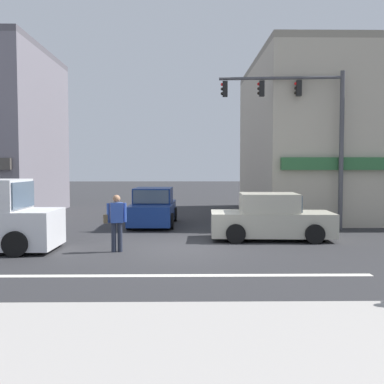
# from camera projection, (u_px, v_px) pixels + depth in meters

# --- Properties ---
(ground_plane) EXTENTS (120.00, 120.00, 0.00)m
(ground_plane) POSITION_uv_depth(u_px,v_px,m) (179.00, 248.00, 13.75)
(ground_plane) COLOR #2B2B2D
(lane_marking_stripe) EXTENTS (9.00, 0.24, 0.01)m
(lane_marking_stripe) POSITION_uv_depth(u_px,v_px,m) (176.00, 276.00, 10.25)
(lane_marking_stripe) COLOR silver
(lane_marking_stripe) RESTS_ON ground
(sidewalk_curb) EXTENTS (40.00, 5.00, 0.16)m
(sidewalk_curb) POSITION_uv_depth(u_px,v_px,m) (167.00, 373.00, 5.26)
(sidewalk_curb) COLOR #9E9993
(sidewalk_curb) RESTS_ON ground
(building_right_corner) EXTENTS (12.80, 10.99, 7.88)m
(building_right_corner) POSITION_uv_depth(u_px,v_px,m) (375.00, 139.00, 23.32)
(building_right_corner) COLOR #B7AD99
(building_right_corner) RESTS_ON ground
(street_tree) EXTENTS (3.72, 3.72, 6.21)m
(street_tree) POSITION_uv_depth(u_px,v_px,m) (342.00, 124.00, 19.75)
(street_tree) COLOR #4C3823
(street_tree) RESTS_ON ground
(traffic_light_mast) EXTENTS (4.88, 0.57, 6.20)m
(traffic_light_mast) POSITION_uv_depth(u_px,v_px,m) (308.00, 120.00, 17.60)
(traffic_light_mast) COLOR #47474C
(traffic_light_mast) RESTS_ON ground
(sedan_crossing_center) EXTENTS (1.98, 4.15, 1.58)m
(sedan_crossing_center) POSITION_uv_depth(u_px,v_px,m) (153.00, 208.00, 19.09)
(sedan_crossing_center) COLOR navy
(sedan_crossing_center) RESTS_ON ground
(sedan_waiting_far) EXTENTS (4.17, 2.02, 1.58)m
(sedan_waiting_far) POSITION_uv_depth(u_px,v_px,m) (271.00, 219.00, 15.29)
(sedan_waiting_far) COLOR #B7B29E
(sedan_waiting_far) RESTS_ON ground
(pedestrian_mid_crossing) EXTENTS (0.69, 0.32, 1.67)m
(pedestrian_mid_crossing) POSITION_uv_depth(u_px,v_px,m) (116.00, 219.00, 13.05)
(pedestrian_mid_crossing) COLOR #232838
(pedestrian_mid_crossing) RESTS_ON ground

